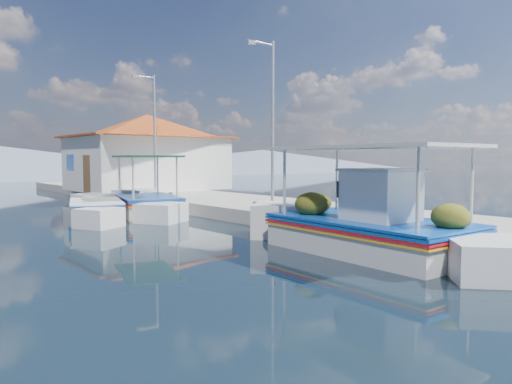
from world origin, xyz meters
TOP-DOWN VIEW (x-y plane):
  - ground at (0.00, 0.00)m, footprint 160.00×160.00m
  - quay at (5.90, 6.00)m, footprint 5.00×44.00m
  - bollards at (3.80, 5.25)m, footprint 0.20×17.20m
  - main_caique at (2.61, -3.74)m, footprint 2.85×8.84m
  - caique_green_canopy at (2.07, 7.06)m, footprint 3.37×6.98m
  - caique_blue_hull at (-0.18, 6.75)m, footprint 3.08×5.83m
  - harbor_building at (6.20, 15.00)m, footprint 10.49×10.49m
  - lamp_post_near at (4.51, 2.00)m, footprint 1.21×0.14m
  - lamp_post_far at (4.51, 11.00)m, footprint 1.21×0.14m

SIDE VIEW (x-z plane):
  - ground at x=0.00m, z-range 0.00..0.00m
  - quay at x=5.90m, z-range 0.00..0.50m
  - caique_blue_hull at x=-0.18m, z-range -0.25..0.84m
  - caique_green_canopy at x=2.07m, z-range -0.95..1.75m
  - main_caique at x=2.61m, z-range -0.90..2.02m
  - bollards at x=3.80m, z-range 0.50..0.80m
  - harbor_building at x=6.20m, z-range 0.58..4.98m
  - lamp_post_near at x=4.51m, z-range 0.85..6.85m
  - lamp_post_far at x=4.51m, z-range 0.85..6.85m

